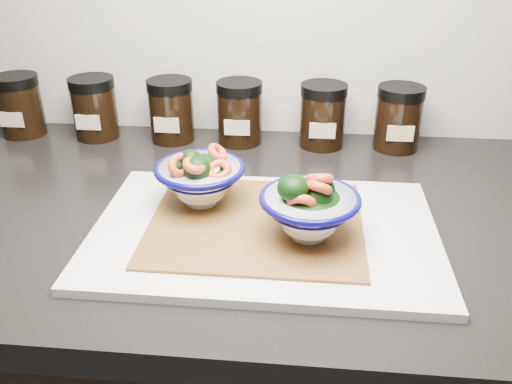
# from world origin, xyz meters

# --- Properties ---
(countertop) EXTENTS (3.50, 0.60, 0.04)m
(countertop) POSITION_xyz_m (0.00, 1.45, 0.88)
(countertop) COLOR black
(countertop) RESTS_ON cabinet
(cutting_board) EXTENTS (0.45, 0.30, 0.01)m
(cutting_board) POSITION_xyz_m (0.09, 1.37, 0.91)
(cutting_board) COLOR silver
(cutting_board) RESTS_ON countertop
(bamboo_mat) EXTENTS (0.28, 0.24, 0.00)m
(bamboo_mat) POSITION_xyz_m (0.08, 1.38, 0.91)
(bamboo_mat) COLOR #935E2C
(bamboo_mat) RESTS_ON cutting_board
(bowl_left) EXTENTS (0.13, 0.13, 0.09)m
(bowl_left) POSITION_xyz_m (-0.01, 1.43, 0.96)
(bowl_left) COLOR white
(bowl_left) RESTS_ON bamboo_mat
(bowl_right) EXTENTS (0.13, 0.13, 0.09)m
(bowl_right) POSITION_xyz_m (0.14, 1.36, 0.96)
(bowl_right) COLOR white
(bowl_right) RESTS_ON bamboo_mat
(spice_jar_a) EXTENTS (0.08, 0.08, 0.11)m
(spice_jar_a) POSITION_xyz_m (-0.40, 1.69, 0.96)
(spice_jar_a) COLOR black
(spice_jar_a) RESTS_ON countertop
(spice_jar_b) EXTENTS (0.08, 0.08, 0.11)m
(spice_jar_b) POSITION_xyz_m (-0.25, 1.69, 0.96)
(spice_jar_b) COLOR black
(spice_jar_b) RESTS_ON countertop
(spice_jar_c) EXTENTS (0.08, 0.08, 0.11)m
(spice_jar_c) POSITION_xyz_m (-0.11, 1.69, 0.96)
(spice_jar_c) COLOR black
(spice_jar_c) RESTS_ON countertop
(spice_jar_d) EXTENTS (0.08, 0.08, 0.11)m
(spice_jar_d) POSITION_xyz_m (0.02, 1.69, 0.96)
(spice_jar_d) COLOR black
(spice_jar_d) RESTS_ON countertop
(spice_jar_e) EXTENTS (0.08, 0.08, 0.11)m
(spice_jar_e) POSITION_xyz_m (0.17, 1.69, 0.96)
(spice_jar_e) COLOR black
(spice_jar_e) RESTS_ON countertop
(spice_jar_f) EXTENTS (0.08, 0.08, 0.11)m
(spice_jar_f) POSITION_xyz_m (0.30, 1.69, 0.96)
(spice_jar_f) COLOR black
(spice_jar_f) RESTS_ON countertop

